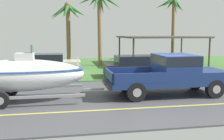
{
  "coord_description": "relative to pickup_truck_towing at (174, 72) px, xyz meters",
  "views": [
    {
      "loc": [
        -4.45,
        -11.09,
        2.79
      ],
      "look_at": [
        -2.34,
        0.49,
        1.15
      ],
      "focal_mm": 42.5,
      "sensor_mm": 36.0,
      "label": 1
    }
  ],
  "objects": [
    {
      "name": "palm_tree_near_left",
      "position": [
        -1.87,
        11.17,
        3.8
      ],
      "size": [
        3.78,
        2.96,
        6.29
      ],
      "color": "brown",
      "rests_on": "ground"
    },
    {
      "name": "palm_tree_mid",
      "position": [
        -4.49,
        12.2,
        3.09
      ],
      "size": [
        3.23,
        3.19,
        5.42
      ],
      "color": "brown",
      "rests_on": "ground"
    },
    {
      "name": "parked_sedan_far",
      "position": [
        -6.04,
        7.47,
        -0.35
      ],
      "size": [
        4.44,
        1.91,
        1.38
      ],
      "color": "beige",
      "rests_on": "ground"
    },
    {
      "name": "pickup_truck_towing",
      "position": [
        0.0,
        0.0,
        0.0
      ],
      "size": [
        5.59,
        2.13,
        1.84
      ],
      "color": "navy",
      "rests_on": "ground"
    },
    {
      "name": "ground",
      "position": [
        -0.43,
        8.31,
        -1.04
      ],
      "size": [
        36.0,
        22.0,
        0.11
      ],
      "color": "#4C4C51"
    },
    {
      "name": "palm_tree_near_right",
      "position": [
        6.13,
        14.82,
        3.89
      ],
      "size": [
        2.88,
        3.25,
        6.48
      ],
      "color": "brown",
      "rests_on": "ground"
    },
    {
      "name": "boat_on_trailer",
      "position": [
        -6.73,
        0.0,
        0.07
      ],
      "size": [
        6.48,
        2.28,
        2.32
      ],
      "color": "gray",
      "rests_on": "ground"
    },
    {
      "name": "parked_sedan_near",
      "position": [
        -0.29,
        4.98,
        -0.35
      ],
      "size": [
        4.3,
        1.92,
        1.38
      ],
      "color": "black",
      "rests_on": "ground"
    },
    {
      "name": "carport_awning",
      "position": [
        3.55,
        11.11,
        1.38
      ],
      "size": [
        6.85,
        5.72,
        2.52
      ],
      "color": "#4C4238",
      "rests_on": "ground"
    }
  ]
}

